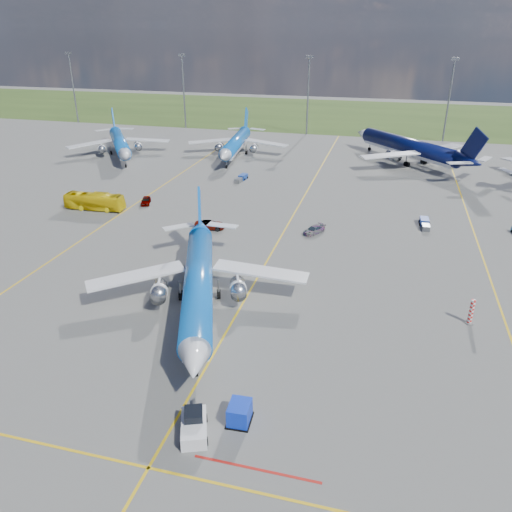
% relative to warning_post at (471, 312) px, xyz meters
% --- Properties ---
extents(ground, '(400.00, 400.00, 0.00)m').
position_rel_warning_post_xyz_m(ground, '(-26.00, -8.00, -1.50)').
color(ground, '#525250').
rests_on(ground, ground).
extents(grass_strip, '(400.00, 80.00, 0.01)m').
position_rel_warning_post_xyz_m(grass_strip, '(-26.00, 142.00, -1.50)').
color(grass_strip, '#2D4719').
rests_on(grass_strip, ground).
extents(taxiway_lines, '(60.25, 160.00, 0.02)m').
position_rel_warning_post_xyz_m(taxiway_lines, '(-25.83, 19.70, -1.49)').
color(taxiway_lines, gold).
rests_on(taxiway_lines, ground).
extents(floodlight_masts, '(202.20, 0.50, 22.70)m').
position_rel_warning_post_xyz_m(floodlight_masts, '(-16.00, 102.00, 11.06)').
color(floodlight_masts, slate).
rests_on(floodlight_masts, ground).
extents(warning_post, '(0.50, 0.50, 3.00)m').
position_rel_warning_post_xyz_m(warning_post, '(0.00, 0.00, 0.00)').
color(warning_post, red).
rests_on(warning_post, ground).
extents(bg_jet_nw, '(43.72, 46.09, 9.62)m').
position_rel_warning_post_xyz_m(bg_jet_nw, '(-77.43, 61.67, -1.50)').
color(bg_jet_nw, blue).
rests_on(bg_jet_nw, ground).
extents(bg_jet_nnw, '(31.77, 39.52, 9.62)m').
position_rel_warning_post_xyz_m(bg_jet_nnw, '(-48.72, 69.22, -1.50)').
color(bg_jet_nnw, blue).
rests_on(bg_jet_nnw, ground).
extents(bg_jet_n, '(53.31, 54.08, 11.30)m').
position_rel_warning_post_xyz_m(bg_jet_n, '(-6.25, 73.60, -1.50)').
color(bg_jet_n, '#070D3C').
rests_on(bg_jet_n, ground).
extents(main_airliner, '(39.65, 45.09, 9.86)m').
position_rel_warning_post_xyz_m(main_airliner, '(-30.64, -4.87, -1.50)').
color(main_airliner, blue).
rests_on(main_airliner, ground).
extents(pushback_tug, '(3.36, 5.60, 1.88)m').
position_rel_warning_post_xyz_m(pushback_tug, '(-23.95, -23.66, -0.74)').
color(pushback_tug, silver).
rests_on(pushback_tug, ground).
extents(uld_container, '(1.90, 2.32, 1.79)m').
position_rel_warning_post_xyz_m(uld_container, '(-20.70, -21.44, -0.61)').
color(uld_container, '#0E2FC4').
rests_on(uld_container, ground).
extents(apron_bus, '(11.21, 3.07, 3.09)m').
position_rel_warning_post_xyz_m(apron_bus, '(-61.59, 23.26, 0.05)').
color(apron_bus, yellow).
rests_on(apron_bus, ground).
extents(service_car_a, '(2.82, 4.28, 1.35)m').
position_rel_warning_post_xyz_m(service_car_a, '(-54.02, 28.44, -0.82)').
color(service_car_a, '#999999').
rests_on(service_car_a, ground).
extents(service_car_b, '(5.40, 3.16, 1.41)m').
position_rel_warning_post_xyz_m(service_car_b, '(-38.09, 19.64, -0.79)').
color(service_car_b, '#999999').
rests_on(service_car_b, ground).
extents(service_car_c, '(3.68, 4.44, 1.21)m').
position_rel_warning_post_xyz_m(service_car_c, '(-21.15, 22.09, -0.89)').
color(service_car_c, '#999999').
rests_on(service_car_c, ground).
extents(baggage_tug_w, '(1.54, 4.89, 1.08)m').
position_rel_warning_post_xyz_m(baggage_tug_w, '(-3.70, 29.98, -0.99)').
color(baggage_tug_w, '#1A38A1').
rests_on(baggage_tug_w, ground).
extents(baggage_tug_c, '(1.84, 4.89, 1.07)m').
position_rel_warning_post_xyz_m(baggage_tug_c, '(-41.10, 48.30, -1.00)').
color(baggage_tug_c, '#193D98').
rests_on(baggage_tug_c, ground).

